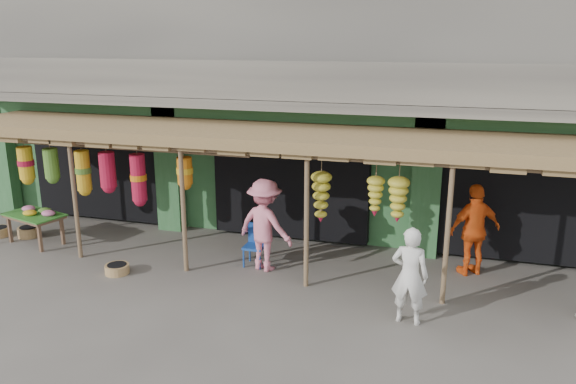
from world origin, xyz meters
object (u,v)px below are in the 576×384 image
(flower_table, at_px, (35,216))
(person_front, at_px, (410,276))
(person_vendor, at_px, (475,230))
(person_shopper, at_px, (265,225))
(blue_chair, at_px, (256,242))

(flower_table, bearing_deg, person_front, 6.75)
(flower_table, relative_size, person_vendor, 0.83)
(person_front, relative_size, person_shopper, 0.88)
(blue_chair, relative_size, person_vendor, 0.47)
(blue_chair, bearing_deg, person_vendor, 10.72)
(flower_table, distance_m, person_shopper, 5.48)
(flower_table, distance_m, blue_chair, 5.21)
(flower_table, relative_size, person_front, 0.93)
(person_front, bearing_deg, person_vendor, -107.75)
(flower_table, distance_m, person_front, 8.54)
(person_vendor, distance_m, person_shopper, 4.11)
(person_front, bearing_deg, blue_chair, -20.37)
(person_vendor, relative_size, person_shopper, 0.98)
(flower_table, bearing_deg, person_vendor, 21.91)
(blue_chair, distance_m, person_shopper, 0.57)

